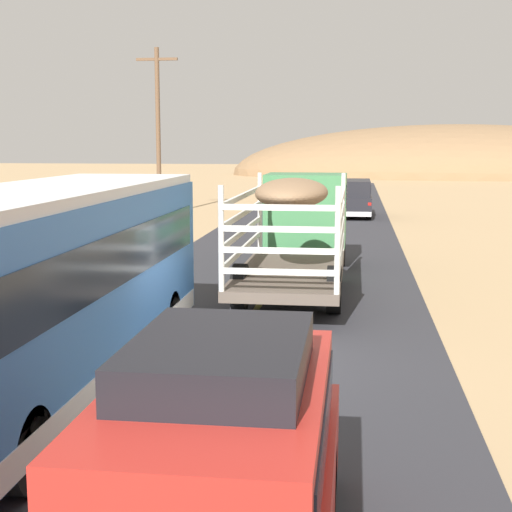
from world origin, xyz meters
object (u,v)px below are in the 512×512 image
object	(u,v)px
bus	(44,285)
boulder_near_shoulder	(148,197)
livestock_truck	(301,216)
suv_near	(222,468)
power_pole_mid	(158,127)
car_far	(353,196)

from	to	relation	value
bus	boulder_near_shoulder	size ratio (longest dim) A/B	6.40
livestock_truck	suv_near	bearing A→B (deg)	-88.39
suv_near	boulder_near_shoulder	xyz separation A→B (m)	(-11.82, 39.84, -0.68)
bus	suv_near	bearing A→B (deg)	-52.88
suv_near	power_pole_mid	world-z (taller)	power_pole_mid
suv_near	bus	bearing A→B (deg)	127.12
bus	power_pole_mid	world-z (taller)	power_pole_mid
livestock_truck	car_far	distance (m)	18.15
livestock_truck	power_pole_mid	xyz separation A→B (m)	(-8.85, 17.57, 2.89)
bus	power_pole_mid	xyz separation A→B (m)	(-5.66, 28.23, 2.94)
suv_near	boulder_near_shoulder	world-z (taller)	suv_near
car_far	suv_near	bearing A→B (deg)	-91.69
suv_near	boulder_near_shoulder	bearing A→B (deg)	106.52
car_far	boulder_near_shoulder	size ratio (longest dim) A/B	2.96
suv_near	bus	distance (m)	6.02
livestock_truck	boulder_near_shoulder	bearing A→B (deg)	115.01
car_far	bus	bearing A→B (deg)	-99.11
suv_near	livestock_truck	world-z (taller)	livestock_truck
suv_near	car_far	distance (m)	33.52
boulder_near_shoulder	power_pole_mid	bearing A→B (deg)	-69.63
livestock_truck	car_far	world-z (taller)	livestock_truck
bus	power_pole_mid	size ratio (longest dim) A/B	1.14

